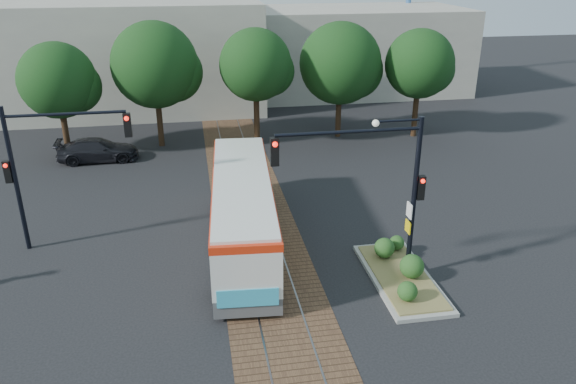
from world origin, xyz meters
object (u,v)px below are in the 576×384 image
object	(u,v)px
signal_pole_left	(42,159)
parked_car	(98,150)
traffic_island	(401,271)
city_bus	(243,208)
signal_pole_main	(382,176)

from	to	relation	value
signal_pole_left	parked_car	distance (m)	11.04
traffic_island	signal_pole_left	size ratio (longest dim) A/B	0.87
city_bus	signal_pole_left	xyz separation A→B (m)	(-7.67, 1.10, 2.22)
city_bus	parked_car	distance (m)	13.83
city_bus	signal_pole_left	size ratio (longest dim) A/B	1.86
signal_pole_main	traffic_island	bearing A→B (deg)	-5.36
city_bus	signal_pole_left	bearing A→B (deg)	175.93
traffic_island	parked_car	world-z (taller)	parked_car
city_bus	traffic_island	world-z (taller)	city_bus
signal_pole_left	parked_car	world-z (taller)	signal_pole_left
city_bus	signal_pole_main	distance (m)	6.39
traffic_island	signal_pole_main	distance (m)	3.95
city_bus	traffic_island	xyz separation A→B (m)	(5.52, -3.79, -1.32)
city_bus	traffic_island	size ratio (longest dim) A/B	2.15
city_bus	parked_car	xyz separation A→B (m)	(-7.37, 11.66, -0.98)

